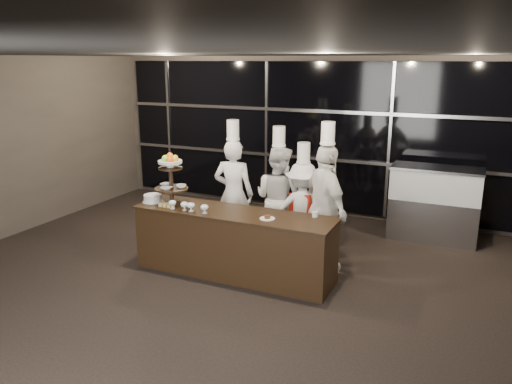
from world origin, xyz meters
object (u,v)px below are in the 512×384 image
at_px(chef_b, 278,197).
at_px(chef_d, 325,207).
at_px(layer_cake, 153,198).
at_px(display_case, 435,200).
at_px(display_stand, 171,175).
at_px(chef_a, 234,193).
at_px(buffet_counter, 234,243).
at_px(chef_c, 302,209).

bearing_deg(chef_b, chef_d, -28.23).
height_order(layer_cake, display_case, display_case).
bearing_deg(layer_cake, chef_d, 17.52).
bearing_deg(display_stand, chef_a, 62.58).
bearing_deg(buffet_counter, chef_a, 116.96).
relative_size(display_stand, layer_cake, 2.48).
distance_m(display_case, chef_a, 3.33).
xyz_separation_m(display_stand, display_case, (3.38, 2.64, -0.65)).
xyz_separation_m(buffet_counter, layer_cake, (-1.30, -0.05, 0.51)).
bearing_deg(display_case, chef_d, -123.78).
distance_m(buffet_counter, chef_c, 1.28).
height_order(buffet_counter, chef_a, chef_a).
bearing_deg(chef_d, chef_a, 170.24).
distance_m(display_stand, layer_cake, 0.47).
bearing_deg(chef_d, buffet_counter, -147.09).
relative_size(buffet_counter, chef_c, 1.62).
bearing_deg(chef_a, chef_b, 17.73).
bearing_deg(chef_c, chef_b, 166.68).
bearing_deg(chef_a, layer_cake, -128.10).
relative_size(display_stand, chef_b, 0.38).
height_order(display_stand, chef_c, chef_c).
relative_size(layer_cake, chef_b, 0.15).
relative_size(display_case, chef_b, 0.73).
relative_size(layer_cake, chef_c, 0.17).
relative_size(layer_cake, chef_d, 0.14).
height_order(display_stand, chef_d, chef_d).
bearing_deg(buffet_counter, display_stand, -179.99).
bearing_deg(buffet_counter, chef_b, 81.50).
bearing_deg(chef_b, buffet_counter, -98.50).
bearing_deg(chef_d, chef_c, 140.83).
xyz_separation_m(layer_cake, chef_a, (0.80, 1.02, -0.07)).
bearing_deg(chef_b, chef_c, -13.32).
distance_m(layer_cake, chef_a, 1.30).
bearing_deg(display_case, buffet_counter, -132.06).
distance_m(chef_c, chef_d, 0.64).
bearing_deg(buffet_counter, chef_d, 32.91).
height_order(display_stand, display_case, display_stand).
bearing_deg(layer_cake, chef_c, 30.71).
bearing_deg(chef_c, display_stand, -146.07).
height_order(display_case, chef_b, chef_b).
xyz_separation_m(layer_cake, display_case, (3.68, 2.69, -0.29)).
relative_size(display_case, chef_a, 0.70).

